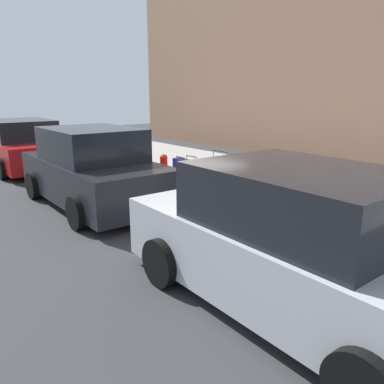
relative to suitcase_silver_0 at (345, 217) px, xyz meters
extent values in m
plane|color=#333335|center=(4.01, 0.45, -0.48)|extent=(40.00, 40.00, 0.00)
cube|color=#9E9B93|center=(4.01, -2.05, -0.41)|extent=(18.00, 5.00, 0.14)
cube|color=#9EA0A8|center=(0.00, 0.00, 0.00)|extent=(0.50, 0.24, 0.67)
cube|color=black|center=(0.00, 0.00, 0.00)|extent=(0.51, 0.06, 0.69)
cylinder|color=gray|center=(-0.22, 0.01, 0.46)|extent=(0.02, 0.02, 0.26)
cylinder|color=gray|center=(0.22, -0.01, 0.46)|extent=(0.02, 0.02, 0.26)
cylinder|color=black|center=(0.00, 0.00, 0.59)|extent=(0.44, 0.04, 0.02)
cylinder|color=black|center=(-0.22, 0.01, -0.32)|extent=(0.04, 0.02, 0.04)
cylinder|color=black|center=(0.22, -0.01, -0.32)|extent=(0.04, 0.02, 0.04)
cube|color=#59601E|center=(0.53, -0.05, -0.05)|extent=(0.40, 0.25, 0.58)
cube|color=black|center=(0.53, -0.05, -0.05)|extent=(0.39, 0.07, 0.59)
cylinder|color=gray|center=(0.37, -0.04, 0.39)|extent=(0.02, 0.02, 0.30)
cylinder|color=gray|center=(0.69, -0.06, 0.39)|extent=(0.02, 0.02, 0.30)
cylinder|color=black|center=(0.53, -0.05, 0.54)|extent=(0.33, 0.05, 0.02)
cylinder|color=black|center=(0.36, -0.04, -0.32)|extent=(0.05, 0.02, 0.04)
cylinder|color=black|center=(0.70, -0.06, -0.32)|extent=(0.05, 0.02, 0.04)
cube|color=navy|center=(0.99, -0.06, -0.05)|extent=(0.38, 0.24, 0.58)
cube|color=black|center=(0.99, -0.06, -0.05)|extent=(0.37, 0.07, 0.59)
cylinder|color=gray|center=(0.84, -0.08, 0.38)|extent=(0.02, 0.02, 0.27)
cylinder|color=gray|center=(1.14, -0.05, 0.38)|extent=(0.02, 0.02, 0.27)
cylinder|color=black|center=(0.99, -0.06, 0.51)|extent=(0.30, 0.05, 0.02)
cylinder|color=black|center=(0.83, -0.08, -0.32)|extent=(0.05, 0.02, 0.04)
cylinder|color=black|center=(1.14, -0.05, -0.32)|extent=(0.05, 0.02, 0.04)
cube|color=maroon|center=(1.46, -0.05, -0.03)|extent=(0.42, 0.22, 0.61)
cube|color=black|center=(1.46, -0.05, -0.03)|extent=(0.42, 0.05, 0.62)
cylinder|color=gray|center=(1.29, -0.06, 0.41)|extent=(0.02, 0.02, 0.28)
cylinder|color=gray|center=(1.63, -0.04, 0.41)|extent=(0.02, 0.02, 0.28)
cylinder|color=black|center=(1.46, -0.05, 0.55)|extent=(0.35, 0.04, 0.02)
cylinder|color=black|center=(1.28, -0.06, -0.32)|extent=(0.04, 0.02, 0.04)
cylinder|color=black|center=(1.64, -0.04, -0.32)|extent=(0.04, 0.02, 0.04)
cube|color=#0F606B|center=(1.95, 0.02, 0.02)|extent=(0.43, 0.30, 0.71)
cube|color=black|center=(1.95, 0.02, 0.02)|extent=(0.41, 0.09, 0.72)
cylinder|color=gray|center=(1.78, 0.00, 0.51)|extent=(0.02, 0.02, 0.27)
cylinder|color=gray|center=(2.13, 0.04, 0.51)|extent=(0.02, 0.02, 0.27)
cylinder|color=black|center=(1.95, 0.02, 0.64)|extent=(0.34, 0.06, 0.02)
cylinder|color=black|center=(1.78, 0.00, -0.32)|extent=(0.05, 0.02, 0.04)
cylinder|color=black|center=(2.13, 0.04, -0.32)|extent=(0.05, 0.02, 0.04)
cube|color=black|center=(2.49, 0.02, 0.04)|extent=(0.50, 0.22, 0.76)
cube|color=black|center=(2.49, 0.02, 0.04)|extent=(0.50, 0.05, 0.77)
cylinder|color=gray|center=(2.27, 0.02, 0.44)|extent=(0.02, 0.02, 0.04)
cylinder|color=gray|center=(2.71, 0.03, 0.44)|extent=(0.02, 0.02, 0.04)
cylinder|color=black|center=(2.49, 0.02, 0.46)|extent=(0.43, 0.03, 0.02)
cylinder|color=black|center=(2.27, 0.02, -0.32)|extent=(0.04, 0.02, 0.04)
cylinder|color=black|center=(2.71, 0.03, -0.32)|extent=(0.04, 0.02, 0.04)
cube|color=red|center=(3.06, -0.06, 0.04)|extent=(0.49, 0.21, 0.75)
cube|color=black|center=(3.06, -0.06, 0.04)|extent=(0.49, 0.06, 0.76)
cylinder|color=gray|center=(2.86, -0.07, 0.57)|extent=(0.02, 0.02, 0.31)
cylinder|color=gray|center=(3.27, -0.05, 0.57)|extent=(0.02, 0.02, 0.31)
cylinder|color=black|center=(3.06, -0.06, 0.72)|extent=(0.42, 0.04, 0.02)
cylinder|color=black|center=(2.85, -0.07, -0.32)|extent=(0.04, 0.02, 0.04)
cylinder|color=black|center=(3.28, -0.05, -0.32)|extent=(0.04, 0.02, 0.04)
cube|color=#9EA0A8|center=(3.57, -0.06, 0.04)|extent=(0.37, 0.25, 0.76)
cube|color=black|center=(3.57, -0.06, 0.04)|extent=(0.37, 0.06, 0.78)
cylinder|color=gray|center=(3.42, -0.07, 0.44)|extent=(0.02, 0.02, 0.04)
cylinder|color=gray|center=(3.72, -0.06, 0.44)|extent=(0.02, 0.02, 0.04)
cylinder|color=black|center=(3.57, -0.06, 0.46)|extent=(0.30, 0.04, 0.02)
cylinder|color=black|center=(3.42, -0.07, -0.32)|extent=(0.04, 0.02, 0.04)
cylinder|color=black|center=(3.73, -0.06, -0.32)|extent=(0.04, 0.02, 0.04)
cube|color=#59601E|center=(4.05, -0.03, -0.04)|extent=(0.43, 0.21, 0.60)
cube|color=black|center=(4.05, -0.03, -0.04)|extent=(0.43, 0.06, 0.61)
cylinder|color=gray|center=(3.87, -0.04, 0.37)|extent=(0.02, 0.02, 0.22)
cylinder|color=gray|center=(4.23, -0.02, 0.37)|extent=(0.02, 0.02, 0.22)
cylinder|color=black|center=(4.05, -0.03, 0.48)|extent=(0.36, 0.04, 0.02)
cylinder|color=black|center=(3.86, -0.04, -0.32)|extent=(0.05, 0.02, 0.04)
cylinder|color=black|center=(4.23, -0.02, -0.32)|extent=(0.05, 0.02, 0.04)
cube|color=navy|center=(4.55, -0.09, 0.01)|extent=(0.42, 0.24, 0.69)
cube|color=black|center=(4.55, -0.09, 0.01)|extent=(0.43, 0.06, 0.70)
cylinder|color=gray|center=(4.38, -0.08, 0.37)|extent=(0.02, 0.02, 0.04)
cylinder|color=gray|center=(4.73, -0.09, 0.37)|extent=(0.02, 0.02, 0.04)
cylinder|color=black|center=(4.55, -0.09, 0.39)|extent=(0.36, 0.04, 0.02)
cylinder|color=black|center=(4.37, -0.08, -0.32)|extent=(0.04, 0.02, 0.04)
cylinder|color=black|center=(4.74, -0.09, -0.32)|extent=(0.04, 0.02, 0.04)
cylinder|color=red|center=(5.22, -0.02, -0.05)|extent=(0.20, 0.20, 0.58)
sphere|color=red|center=(5.22, -0.02, 0.29)|extent=(0.21, 0.21, 0.21)
cylinder|color=red|center=(5.37, -0.02, -0.02)|extent=(0.09, 0.10, 0.09)
cylinder|color=red|center=(5.07, -0.02, -0.02)|extent=(0.09, 0.10, 0.09)
cylinder|color=brown|center=(5.70, 0.13, 0.03)|extent=(0.11, 0.11, 0.74)
cube|color=#B2B5BA|center=(-0.65, 2.19, 0.11)|extent=(4.46, 1.95, 0.82)
cube|color=black|center=(-0.65, 2.19, 0.85)|extent=(2.33, 1.77, 0.67)
cylinder|color=black|center=(0.73, 3.11, -0.16)|extent=(0.64, 0.23, 0.64)
cylinder|color=black|center=(0.70, 1.21, -0.16)|extent=(0.64, 0.23, 0.64)
cube|color=black|center=(4.77, 2.19, 0.12)|extent=(4.35, 1.88, 0.85)
cube|color=black|center=(4.77, 2.19, 0.89)|extent=(2.27, 1.71, 0.69)
cylinder|color=black|center=(6.12, 3.10, -0.16)|extent=(0.64, 0.23, 0.64)
cylinder|color=black|center=(6.10, 1.24, -0.16)|extent=(0.64, 0.23, 0.64)
cylinder|color=black|center=(3.43, 3.13, -0.16)|extent=(0.64, 0.23, 0.64)
cylinder|color=black|center=(3.41, 1.27, -0.16)|extent=(0.64, 0.23, 0.64)
cube|color=#AD1619|center=(10.23, 2.19, 0.09)|extent=(4.65, 1.95, 0.78)
cube|color=black|center=(10.23, 2.19, 0.80)|extent=(2.43, 1.77, 0.64)
cylinder|color=black|center=(11.65, 1.21, -0.16)|extent=(0.64, 0.23, 0.64)
cylinder|color=black|center=(8.81, 3.16, -0.16)|extent=(0.64, 0.23, 0.64)
cylinder|color=black|center=(8.78, 1.25, -0.16)|extent=(0.64, 0.23, 0.64)
camera|label=1|loc=(-3.03, 5.62, 1.96)|focal=35.48mm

